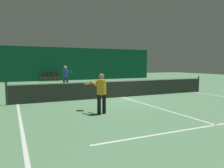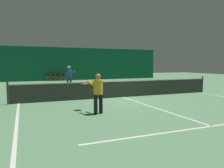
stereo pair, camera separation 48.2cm
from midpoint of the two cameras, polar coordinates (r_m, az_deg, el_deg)
The scene contains 15 objects.
ground_plane at distance 12.58m, azimuth 3.85°, elevation -3.45°, with size 60.00×60.00×0.00m, color #56845B.
backdrop_curtain at distance 26.37m, azimuth -10.34°, elevation 5.17°, with size 23.00×0.12×3.85m.
court_line_baseline_far at distance 23.78m, azimuth -8.89°, elevation 0.56°, with size 11.00×0.10×0.00m.
court_line_service_far at distance 18.50m, azimuth -4.92°, elevation -0.69°, with size 8.25×0.10×0.00m.
court_line_service_near at distance 7.51m, azimuth 26.26°, elevation -9.87°, with size 8.25×0.10×0.00m.
court_line_sideline_left at distance 11.32m, azimuth -22.11°, elevation -4.78°, with size 0.10×23.80×0.00m.
court_line_sideline_right at distance 15.78m, azimuth 22.10°, elevation -2.06°, with size 0.10×23.80×0.00m.
court_line_centre at distance 12.58m, azimuth 3.85°, elevation -3.44°, with size 0.10×12.80×0.00m.
tennis_net at distance 12.52m, azimuth 3.86°, elevation -1.14°, with size 12.00×0.10×1.07m.
player_near at distance 8.27m, azimuth -2.14°, elevation -1.68°, with size 0.68×1.33×1.53m.
player_far at distance 16.99m, azimuth -10.29°, elevation 2.20°, with size 0.76×1.44×1.77m.
courtside_chair_0 at distance 25.46m, azimuth -15.53°, elevation 1.82°, with size 0.44×0.44×0.84m.
courtside_chair_1 at distance 25.53m, azimuth -14.30°, elevation 1.86°, with size 0.44×0.44×0.84m.
courtside_chair_2 at distance 25.61m, azimuth -13.08°, elevation 1.90°, with size 0.44×0.44×0.84m.
courtside_chair_3 at distance 25.71m, azimuth -11.87°, elevation 1.93°, with size 0.44×0.44×0.84m.
Camera 2 is at (-5.27, -11.26, 1.88)m, focal length 35.00 mm.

